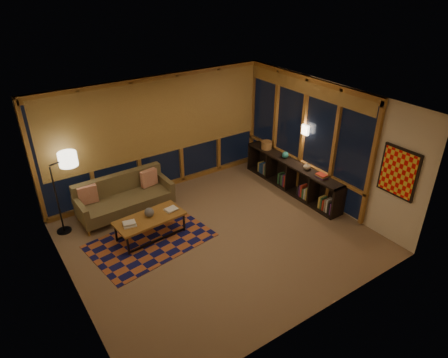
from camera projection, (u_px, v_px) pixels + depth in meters
floor at (218, 237)px, 7.92m from camera, size 5.50×5.00×0.01m
ceiling at (217, 106)px, 6.64m from camera, size 5.50×5.00×0.01m
walls at (218, 177)px, 7.28m from camera, size 5.51×5.01×2.70m
window_wall_back at (159, 135)px, 9.05m from camera, size 5.30×0.16×2.60m
window_wall_right at (302, 136)px, 9.04m from camera, size 0.16×3.70×2.60m
wall_art at (398, 173)px, 7.22m from camera, size 0.06×0.74×0.94m
wall_sconce at (305, 130)px, 8.80m from camera, size 0.12×0.18×0.22m
sofa at (125, 197)px, 8.49m from camera, size 2.00×0.85×0.81m
pillow_left at (88, 195)px, 8.18m from camera, size 0.40×0.16×0.39m
pillow_right at (149, 179)px, 8.82m from camera, size 0.39×0.18×0.37m
area_rug at (151, 241)px, 7.81m from camera, size 2.43×1.79×0.01m
coffee_table at (151, 227)px, 7.84m from camera, size 1.38×0.71×0.45m
book_stack_a at (129, 224)px, 7.49m from camera, size 0.25×0.22×0.07m
book_stack_b at (171, 209)px, 7.95m from camera, size 0.27×0.23×0.05m
ceramic_pot at (149, 212)px, 7.73m from camera, size 0.24×0.24×0.19m
floor_lamp at (56, 197)px, 7.71m from camera, size 0.62×0.48×1.63m
bookshelf at (292, 176)px, 9.42m from camera, size 0.40×2.91×0.73m
basket at (267, 145)px, 9.88m from camera, size 0.33×0.33×0.20m
teal_bowl at (285, 155)px, 9.41m from camera, size 0.18×0.18×0.16m
vase at (307, 166)px, 8.88m from camera, size 0.17×0.17×0.17m
shelf_book_stack at (322, 176)px, 8.58m from camera, size 0.26×0.30×0.08m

